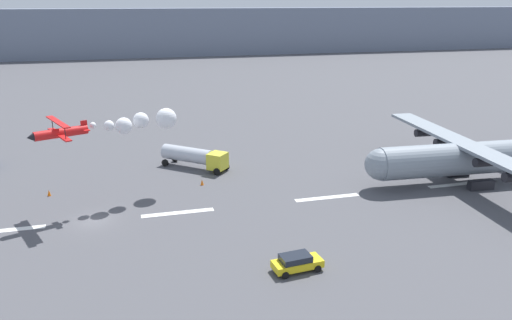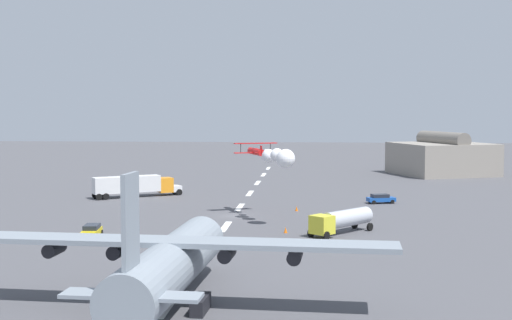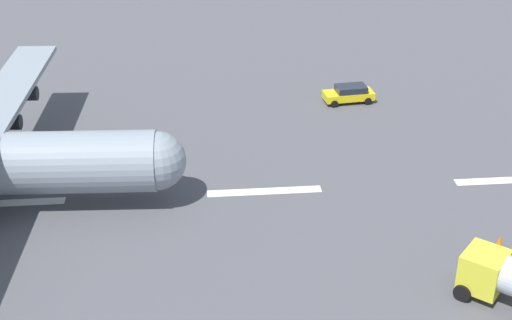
# 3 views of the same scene
# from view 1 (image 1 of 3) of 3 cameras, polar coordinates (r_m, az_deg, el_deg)

# --- Properties ---
(ground_plane) EXTENTS (440.00, 440.00, 0.00)m
(ground_plane) POSITION_cam_1_polar(r_m,az_deg,el_deg) (56.39, -17.93, -6.66)
(ground_plane) COLOR #4C4C51
(ground_plane) RESTS_ON ground
(runway_stripe_4) EXTENTS (8.00, 0.90, 0.01)m
(runway_stripe_4) POSITION_cam_1_polar(r_m,az_deg,el_deg) (57.76, -26.78, -7.18)
(runway_stripe_4) COLOR white
(runway_stripe_4) RESTS_ON ground
(runway_stripe_5) EXTENTS (8.00, 0.90, 0.01)m
(runway_stripe_5) POSITION_cam_1_polar(r_m,az_deg,el_deg) (56.39, -8.88, -5.96)
(runway_stripe_5) COLOR white
(runway_stripe_5) RESTS_ON ground
(runway_stripe_6) EXTENTS (8.00, 0.90, 0.01)m
(runway_stripe_6) POSITION_cam_1_polar(r_m,az_deg,el_deg) (60.43, 8.11, -4.26)
(runway_stripe_6) COLOR white
(runway_stripe_6) RESTS_ON ground
(runway_stripe_7) EXTENTS (8.00, 0.90, 0.01)m
(runway_stripe_7) POSITION_cam_1_polar(r_m,az_deg,el_deg) (68.95, 21.87, -2.59)
(runway_stripe_7) COLOR white
(runway_stripe_7) RESTS_ON ground
(mountain_ridge_distant) EXTENTS (396.00, 16.00, 19.09)m
(mountain_ridge_distant) POSITION_cam_1_polar(r_m,az_deg,el_deg) (217.34, -16.20, 13.72)
(mountain_ridge_distant) COLOR slate
(mountain_ridge_distant) RESTS_ON ground
(cargo_transport_plane) EXTENTS (24.80, 34.98, 11.34)m
(cargo_transport_plane) POSITION_cam_1_polar(r_m,az_deg,el_deg) (68.07, 21.84, 0.23)
(cargo_transport_plane) COLOR gray
(cargo_transport_plane) RESTS_ON ground
(stunt_biplane_red) EXTENTS (15.95, 9.20, 2.66)m
(stunt_biplane_red) POSITION_cam_1_polar(r_m,az_deg,el_deg) (59.14, -13.95, 4.13)
(stunt_biplane_red) COLOR red
(fuel_tanker_truck) EXTENTS (8.99, 8.31, 2.90)m
(fuel_tanker_truck) POSITION_cam_1_polar(r_m,az_deg,el_deg) (70.05, -6.97, 0.43)
(fuel_tanker_truck) COLOR yellow
(fuel_tanker_truck) RESTS_ON ground
(followme_car_yellow) EXTENTS (4.54, 2.40, 1.52)m
(followme_car_yellow) POSITION_cam_1_polar(r_m,az_deg,el_deg) (44.42, 4.66, -11.52)
(followme_car_yellow) COLOR yellow
(followme_car_yellow) RESTS_ON ground
(traffic_cone_near) EXTENTS (0.44, 0.44, 0.75)m
(traffic_cone_near) POSITION_cam_1_polar(r_m,az_deg,el_deg) (65.18, -22.51, -3.48)
(traffic_cone_near) COLOR orange
(traffic_cone_near) RESTS_ON ground
(traffic_cone_far) EXTENTS (0.44, 0.44, 0.75)m
(traffic_cone_far) POSITION_cam_1_polar(r_m,az_deg,el_deg) (64.05, -6.16, -2.53)
(traffic_cone_far) COLOR orange
(traffic_cone_far) RESTS_ON ground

